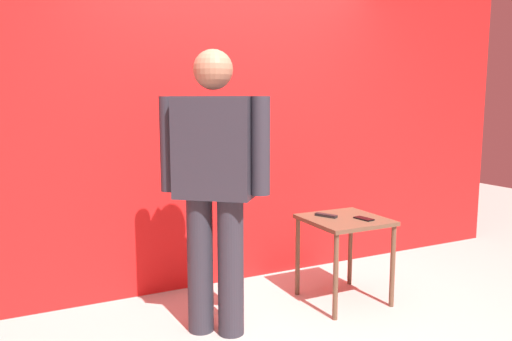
# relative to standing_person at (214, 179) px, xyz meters

# --- Properties ---
(ground_plane) EXTENTS (12.00, 12.00, 0.00)m
(ground_plane) POSITION_rel_standing_person_xyz_m (0.52, -0.40, -1.00)
(ground_plane) COLOR #B7B2A8
(back_wall_red) EXTENTS (5.72, 0.12, 3.16)m
(back_wall_red) POSITION_rel_standing_person_xyz_m (0.52, 0.87, 0.58)
(back_wall_red) COLOR red
(back_wall_red) RESTS_ON ground_plane
(standing_person) EXTENTS (0.62, 0.54, 1.79)m
(standing_person) POSITION_rel_standing_person_xyz_m (0.00, 0.00, 0.00)
(standing_person) COLOR #2D2D38
(standing_person) RESTS_ON ground_plane
(side_table) EXTENTS (0.56, 0.56, 0.63)m
(side_table) POSITION_rel_standing_person_xyz_m (1.04, 0.06, -0.47)
(side_table) COLOR brown
(side_table) RESTS_ON ground_plane
(cell_phone) EXTENTS (0.10, 0.15, 0.01)m
(cell_phone) POSITION_rel_standing_person_xyz_m (1.14, -0.04, -0.37)
(cell_phone) COLOR black
(cell_phone) RESTS_ON side_table
(tv_remote) EXTENTS (0.12, 0.17, 0.02)m
(tv_remote) POSITION_rel_standing_person_xyz_m (0.94, 0.15, -0.36)
(tv_remote) COLOR black
(tv_remote) RESTS_ON side_table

